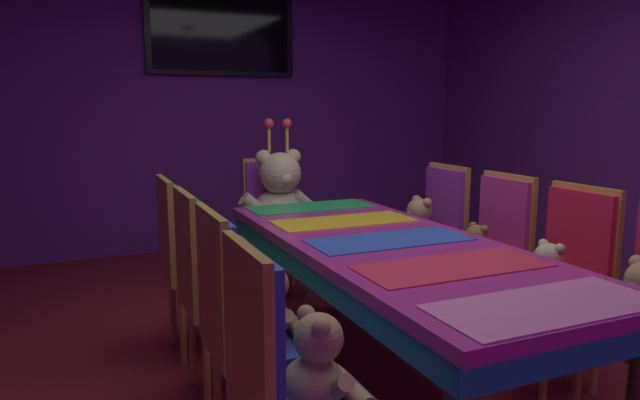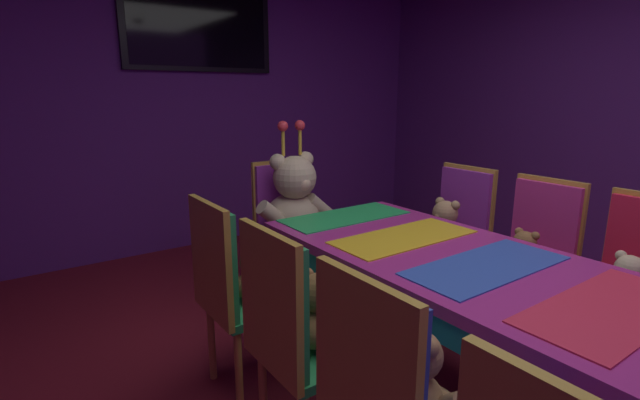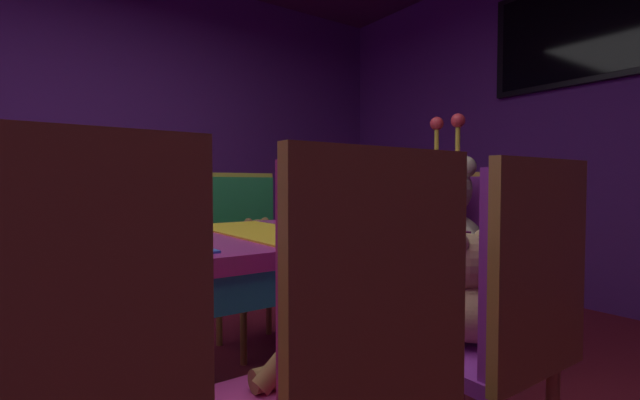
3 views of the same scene
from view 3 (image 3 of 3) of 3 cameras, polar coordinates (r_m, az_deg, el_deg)
The scene contains 16 objects.
wall_back at distance 3.80m, azimuth 32.17°, elevation 9.07°, with size 5.20×0.12×2.80m, color #59267F.
wall_left at distance 4.09m, azimuth -31.54°, elevation 8.57°, with size 0.12×6.40×2.80m, color #59267F.
banquet_table at distance 1.50m, azimuth -24.29°, elevation -8.31°, with size 0.90×2.28×0.75m.
chair_left_1 at distance 2.29m, azimuth -34.07°, elevation -6.38°, with size 0.42×0.41×0.98m.
teddy_left_1 at distance 2.15m, azimuth -33.98°, elevation -7.09°, with size 0.25×0.33×0.31m.
chair_left_2 at distance 2.36m, azimuth -21.33°, elevation -5.91°, with size 0.42×0.41×0.98m.
teddy_left_2 at distance 2.22m, azimuth -20.40°, elevation -6.43°, with size 0.26×0.34×0.32m.
chair_left_3 at distance 2.55m, azimuth -9.60°, elevation -5.20°, with size 0.42×0.41×0.98m.
teddy_left_3 at distance 2.42m, azimuth -8.12°, elevation -6.07°, with size 0.22×0.29×0.27m.
chair_right_2 at distance 0.87m, azimuth 4.73°, elevation -19.89°, with size 0.42×0.41×0.98m.
teddy_right_2 at distance 0.98m, azimuth -0.89°, elevation -18.91°, with size 0.21×0.27×0.26m.
chair_right_3 at distance 1.28m, azimuth 23.88°, elevation -12.77°, with size 0.42×0.41×0.98m.
teddy_right_3 at distance 1.36m, azimuth 18.44°, elevation -11.70°, with size 0.27×0.35×0.33m.
throne_chair at distance 2.46m, azimuth 18.07°, elevation -5.53°, with size 0.41×0.42×0.98m.
king_teddy_bear at distance 2.32m, azimuth 15.66°, elevation -2.91°, with size 0.64×0.49×0.82m.
wall_tv at distance 3.85m, azimuth 31.82°, elevation 18.87°, with size 1.39×0.06×0.81m.
Camera 3 is at (1.45, -0.28, 0.92)m, focal length 24.22 mm.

